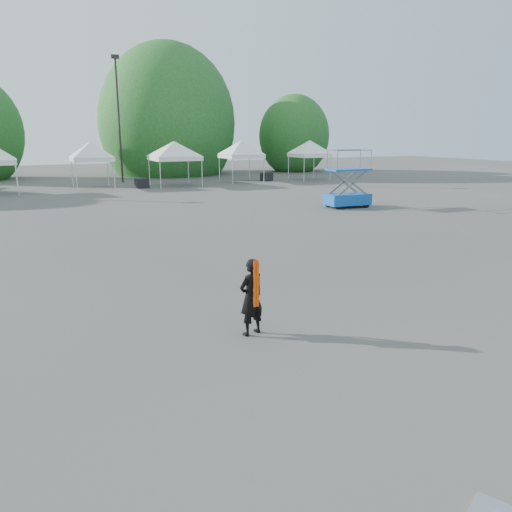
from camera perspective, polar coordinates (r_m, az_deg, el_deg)
name	(u,v)px	position (r m, az deg, el deg)	size (l,w,h in m)	color
ground	(274,306)	(11.61, 2.09, -5.75)	(120.00, 120.00, 0.00)	#474442
light_pole_east	(118,112)	(42.46, -15.45, 15.55)	(0.60, 0.25, 9.80)	black
tree_mid_e	(168,123)	(50.67, -10.07, 14.71)	(5.12, 5.12, 7.79)	#382314
tree_far_e	(294,136)	(53.97, 4.36, 13.52)	(3.84, 3.84, 5.84)	#382314
tent_e	(91,145)	(38.50, -18.37, 11.91)	(3.95, 3.95, 3.88)	silver
tent_f	(174,145)	(38.58, -9.34, 12.42)	(4.74, 4.74, 3.88)	silver
tent_g	(241,144)	(41.53, -1.70, 12.68)	(4.19, 4.19, 3.88)	silver
tent_h	(310,144)	(43.61, 6.16, 12.66)	(3.96, 3.96, 3.88)	silver
man	(251,297)	(9.79, -0.54, -4.71)	(0.65, 0.51, 1.55)	black
scissor_lift	(348,179)	(27.39, 10.50, 8.68)	(2.43, 1.31, 3.05)	#0C4D9D
crate_mid	(142,183)	(37.77, -12.91, 8.11)	(0.89, 0.70, 0.70)	black
crate_east	(267,177)	(42.40, 1.22, 9.04)	(0.90, 0.70, 0.70)	black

